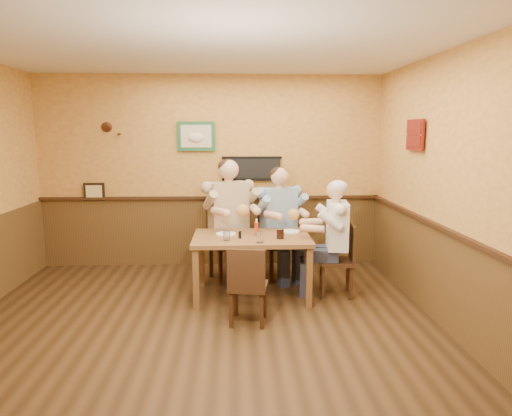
{
  "coord_description": "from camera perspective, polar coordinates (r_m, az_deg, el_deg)",
  "views": [
    {
      "loc": [
        0.37,
        -4.24,
        2.0
      ],
      "look_at": [
        0.6,
        1.05,
        1.1
      ],
      "focal_mm": 32.0,
      "sensor_mm": 36.0,
      "label": 1
    }
  ],
  "objects": [
    {
      "name": "room",
      "position": [
        4.42,
        -5.61,
        5.55
      ],
      "size": [
        5.02,
        5.03,
        2.81
      ],
      "color": "#301E0E",
      "rests_on": "ground"
    },
    {
      "name": "dining_table",
      "position": [
        5.5,
        -0.54,
        -4.46
      ],
      "size": [
        1.4,
        0.9,
        0.75
      ],
      "color": "brown",
      "rests_on": "ground"
    },
    {
      "name": "chair_back_left",
      "position": [
        6.17,
        -3.43,
        -4.32
      ],
      "size": [
        0.62,
        0.62,
        1.03
      ],
      "primitive_type": null,
      "rotation": [
        0.0,
        0.0,
        0.38
      ],
      "color": "#3C2313",
      "rests_on": "ground"
    },
    {
      "name": "chair_back_right",
      "position": [
        6.29,
        2.8,
        -4.37
      ],
      "size": [
        0.56,
        0.56,
        0.96
      ],
      "primitive_type": null,
      "rotation": [
        0.0,
        0.0,
        0.33
      ],
      "color": "#3C2313",
      "rests_on": "ground"
    },
    {
      "name": "chair_right_end",
      "position": [
        5.69,
        9.99,
        -6.36
      ],
      "size": [
        0.46,
        0.46,
        0.89
      ],
      "primitive_type": null,
      "rotation": [
        0.0,
        0.0,
        -1.69
      ],
      "color": "#3C2313",
      "rests_on": "ground"
    },
    {
      "name": "chair_near_side",
      "position": [
        4.82,
        -0.97,
        -9.5
      ],
      "size": [
        0.44,
        0.44,
        0.84
      ],
      "primitive_type": null,
      "rotation": [
        0.0,
        0.0,
        2.99
      ],
      "color": "#3C2313",
      "rests_on": "ground"
    },
    {
      "name": "diner_tan_shirt",
      "position": [
        6.12,
        -3.45,
        -2.32
      ],
      "size": [
        0.88,
        0.88,
        1.46
      ],
      "primitive_type": null,
      "rotation": [
        0.0,
        0.0,
        0.38
      ],
      "color": "tan",
      "rests_on": "ground"
    },
    {
      "name": "diner_blue_polo",
      "position": [
        6.24,
        2.81,
        -2.55
      ],
      "size": [
        0.8,
        0.8,
        1.37
      ],
      "primitive_type": null,
      "rotation": [
        0.0,
        0.0,
        0.33
      ],
      "color": "#809FC0",
      "rests_on": "ground"
    },
    {
      "name": "diner_white_elder",
      "position": [
        5.64,
        10.05,
        -4.49
      ],
      "size": [
        0.65,
        0.65,
        1.27
      ],
      "primitive_type": null,
      "rotation": [
        0.0,
        0.0,
        -1.69
      ],
      "color": "silver",
      "rests_on": "ground"
    },
    {
      "name": "water_glass_left",
      "position": [
        5.28,
        -3.7,
        -3.4
      ],
      "size": [
        0.09,
        0.09,
        0.12
      ],
      "primitive_type": "cylinder",
      "rotation": [
        0.0,
        0.0,
        0.11
      ],
      "color": "silver",
      "rests_on": "dining_table"
    },
    {
      "name": "water_glass_mid",
      "position": [
        5.15,
        0.48,
        -3.68
      ],
      "size": [
        0.08,
        0.08,
        0.12
      ],
      "primitive_type": "cylinder",
      "rotation": [
        0.0,
        0.0,
        -0.04
      ],
      "color": "white",
      "rests_on": "dining_table"
    },
    {
      "name": "cola_tumbler",
      "position": [
        5.35,
        3.06,
        -3.24
      ],
      "size": [
        0.09,
        0.09,
        0.11
      ],
      "primitive_type": "cylinder",
      "rotation": [
        0.0,
        0.0,
        0.07
      ],
      "color": "black",
      "rests_on": "dining_table"
    },
    {
      "name": "hot_sauce_bottle",
      "position": [
        5.47,
        0.06,
        -2.56
      ],
      "size": [
        0.06,
        0.06,
        0.19
      ],
      "primitive_type": "cylinder",
      "rotation": [
        0.0,
        0.0,
        -0.42
      ],
      "color": "#B43613",
      "rests_on": "dining_table"
    },
    {
      "name": "salt_shaker",
      "position": [
        5.45,
        -3.53,
        -3.16
      ],
      "size": [
        0.04,
        0.04,
        0.09
      ],
      "primitive_type": "cylinder",
      "rotation": [
        0.0,
        0.0,
        -0.22
      ],
      "color": "white",
      "rests_on": "dining_table"
    },
    {
      "name": "pepper_shaker",
      "position": [
        5.36,
        -2.03,
        -3.36
      ],
      "size": [
        0.04,
        0.04,
        0.09
      ],
      "primitive_type": "cylinder",
      "rotation": [
        0.0,
        0.0,
        -0.12
      ],
      "color": "black",
      "rests_on": "dining_table"
    },
    {
      "name": "plate_far_left",
      "position": [
        5.57,
        -3.77,
        -3.24
      ],
      "size": [
        0.25,
        0.25,
        0.02
      ],
      "primitive_type": "cylinder",
      "rotation": [
        0.0,
        0.0,
        0.02
      ],
      "color": "white",
      "rests_on": "dining_table"
    },
    {
      "name": "plate_far_right",
      "position": [
        5.72,
        4.33,
        -2.91
      ],
      "size": [
        0.24,
        0.24,
        0.02
      ],
      "primitive_type": "cylinder",
      "rotation": [
        0.0,
        0.0,
        0.04
      ],
      "color": "white",
      "rests_on": "dining_table"
    }
  ]
}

